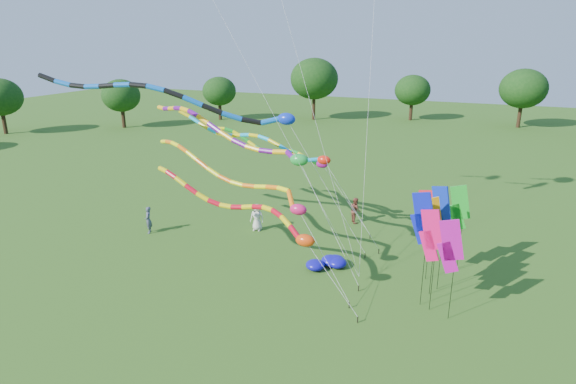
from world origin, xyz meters
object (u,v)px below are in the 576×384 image
at_px(tube_kite_orange, 240,179).
at_px(person_c, 355,210).
at_px(person_b, 148,220).
at_px(person_a, 257,217).
at_px(tube_kite_red, 250,212).
at_px(blue_nylon_heap, 326,265).

xyz_separation_m(tube_kite_orange, person_c, (4.38, 7.94, -3.82)).
bearing_deg(tube_kite_orange, person_b, -167.87).
distance_m(tube_kite_orange, person_a, 5.75).
xyz_separation_m(tube_kite_orange, person_a, (-1.09, 4.18, -3.80)).
bearing_deg(tube_kite_orange, tube_kite_red, -29.42).
bearing_deg(blue_nylon_heap, tube_kite_red, -142.78).
bearing_deg(person_c, blue_nylon_heap, 150.14).
relative_size(person_a, person_c, 1.03).
bearing_deg(blue_nylon_heap, person_c, 92.48).
xyz_separation_m(blue_nylon_heap, person_c, (-0.32, 7.36, 0.62)).
distance_m(tube_kite_red, person_b, 9.68).
height_order(tube_kite_red, person_c, tube_kite_red).
bearing_deg(person_b, person_c, 86.28).
relative_size(tube_kite_orange, person_a, 7.53).
height_order(blue_nylon_heap, person_c, person_c).
distance_m(tube_kite_red, person_c, 10.59).
bearing_deg(tube_kite_orange, person_c, 82.61).
relative_size(blue_nylon_heap, person_a, 0.91).
xyz_separation_m(person_a, person_b, (-6.16, -2.99, -0.02)).
bearing_deg(person_c, tube_kite_red, 131.27).
xyz_separation_m(person_b, person_c, (11.63, 6.75, -0.00)).
bearing_deg(person_a, person_b, -163.40).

